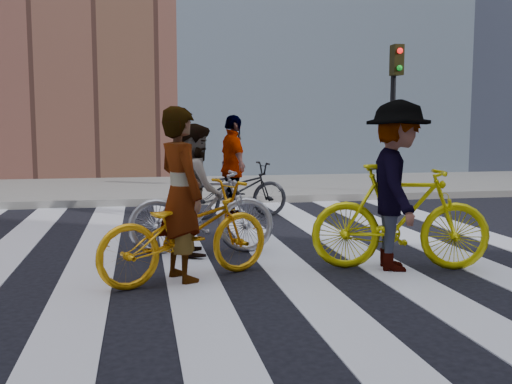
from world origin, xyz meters
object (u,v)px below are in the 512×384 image
object	(u,v)px
traffic_signal	(395,94)
bike_yellow_left	(186,232)
bike_silver_mid	(201,211)
rider_left	(181,195)
bike_dark_rear	(236,190)
rider_right	(397,186)
bike_yellow_right	(400,217)
rider_rear	(233,167)
rider_mid	(197,189)

from	to	relation	value
traffic_signal	bike_yellow_left	size ratio (longest dim) A/B	1.69
bike_yellow_left	bike_silver_mid	world-z (taller)	bike_silver_mid
rider_left	bike_dark_rear	bearing A→B (deg)	-40.81
bike_dark_rear	rider_left	xyz separation A→B (m)	(-1.23, -4.04, 0.42)
bike_dark_rear	rider_right	distance (m)	4.22
bike_silver_mid	rider_left	size ratio (longest dim) A/B	1.01
rider_left	traffic_signal	bearing A→B (deg)	-63.29
traffic_signal	bike_yellow_right	xyz separation A→B (m)	(-2.62, -6.15, -1.69)
rider_left	rider_right	world-z (taller)	rider_right
traffic_signal	rider_right	distance (m)	6.83
traffic_signal	bike_yellow_right	world-z (taller)	traffic_signal
traffic_signal	bike_silver_mid	distance (m)	7.03
bike_yellow_right	rider_rear	distance (m)	4.23
traffic_signal	rider_left	world-z (taller)	traffic_signal
bike_yellow_right	rider_rear	world-z (taller)	rider_rear
bike_yellow_left	rider_mid	distance (m)	1.31
rider_rear	bike_silver_mid	bearing A→B (deg)	154.72
bike_yellow_left	rider_left	world-z (taller)	rider_left
rider_right	bike_yellow_right	bearing A→B (deg)	-75.38
traffic_signal	bike_yellow_right	size ratio (longest dim) A/B	1.68
bike_dark_rear	rider_left	distance (m)	4.25
bike_yellow_left	rider_rear	distance (m)	4.22
bike_yellow_right	rider_rear	size ratio (longest dim) A/B	1.11
bike_dark_rear	rider_left	size ratio (longest dim) A/B	1.02
bike_yellow_right	rider_rear	xyz separation A→B (m)	(-1.27, 4.03, 0.30)
bike_yellow_right	rider_right	distance (m)	0.36
bike_yellow_right	rider_left	size ratio (longest dim) A/B	1.09
bike_yellow_right	bike_dark_rear	distance (m)	4.21
rider_left	rider_mid	size ratio (longest dim) A/B	1.11
bike_silver_mid	bike_yellow_left	bearing A→B (deg)	170.74
bike_silver_mid	rider_mid	xyz separation A→B (m)	(-0.05, 0.00, 0.27)
bike_yellow_right	rider_mid	xyz separation A→B (m)	(-2.16, 1.23, 0.22)
traffic_signal	bike_yellow_left	xyz separation A→B (m)	(-5.01, -6.17, -1.76)
rider_mid	bike_yellow_right	bearing A→B (deg)	-116.10
rider_rear	traffic_signal	bearing A→B (deg)	-69.86
bike_dark_rear	rider_right	xyz separation A→B (m)	(1.17, -4.03, 0.46)
bike_yellow_left	rider_left	bearing A→B (deg)	66.07
bike_yellow_left	bike_dark_rear	world-z (taller)	bike_yellow_left
rider_mid	traffic_signal	bearing A→B (deg)	-40.50
bike_yellow_right	rider_left	bearing A→B (deg)	105.06
bike_yellow_left	bike_yellow_right	distance (m)	2.40
bike_yellow_left	rider_left	xyz separation A→B (m)	(-0.05, 0.00, 0.39)
rider_left	rider_rear	distance (m)	4.21
bike_yellow_right	rider_mid	bearing A→B (deg)	74.86
rider_rear	rider_right	bearing A→B (deg)	-171.72
bike_silver_mid	bike_yellow_right	world-z (taller)	bike_yellow_right
rider_mid	rider_rear	distance (m)	2.93
bike_yellow_left	rider_right	size ratio (longest dim) A/B	1.04
traffic_signal	bike_dark_rear	xyz separation A→B (m)	(-3.83, -2.12, -1.79)
bike_yellow_left	bike_dark_rear	distance (m)	4.21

